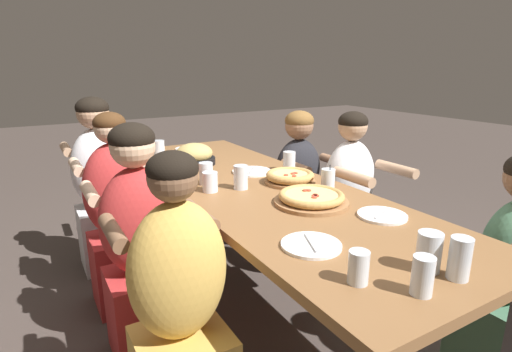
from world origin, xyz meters
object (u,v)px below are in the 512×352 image
empty_plate_a (311,245)px  diner_far_center (348,211)px  drinking_glass_b (459,261)px  drinking_glass_f (206,174)px  drinking_glass_h (241,179)px  diner_near_midright (181,318)px  diner_near_center (141,253)px  diner_near_midleft (119,222)px  skillet_bowl (194,156)px  empty_plate_b (188,149)px  drinking_glass_c (289,161)px  diner_far_midleft (298,190)px  drinking_glass_e (358,269)px  drinking_glass_g (423,276)px  diner_near_left (101,190)px  cocktail_glass_blue (328,180)px  empty_plate_c (252,171)px  pizza_board_second (311,198)px  drinking_glass_a (159,150)px  empty_plate_d (382,215)px  drinking_glass_d (428,254)px  drinking_glass_i (210,182)px  diner_far_right (510,288)px  pizza_board_main (290,177)px

empty_plate_a → diner_far_center: (-0.72, 0.86, -0.27)m
drinking_glass_b → drinking_glass_f: (-1.31, -0.27, -0.00)m
drinking_glass_h → diner_near_midright: size_ratio=0.11×
empty_plate_a → diner_far_center: bearing=129.8°
diner_far_center → diner_near_center: (-0.03, -1.29, 0.02)m
diner_near_midright → diner_near_midleft: bearing=90.0°
skillet_bowl → drinking_glass_b: (1.77, 0.15, 0.00)m
empty_plate_b → drinking_glass_c: size_ratio=1.62×
diner_far_midleft → diner_near_center: bearing=21.5°
drinking_glass_e → diner_near_midleft: size_ratio=0.09×
drinking_glass_c → diner_near_midright: bearing=-53.7°
diner_near_center → diner_near_midright: (0.54, 0.00, -0.03)m
drinking_glass_g → diner_near_center: diner_near_center is taller
diner_near_left → diner_near_midright: diner_near_left is taller
diner_near_left → diner_far_midleft: size_ratio=1.10×
drinking_glass_e → drinking_glass_h: 1.02m
skillet_bowl → cocktail_glass_blue: bearing=24.8°
empty_plate_c → diner_far_center: (0.28, 0.54, -0.27)m
empty_plate_a → empty_plate_c: same height
diner_near_center → diner_near_midright: diner_near_center is taller
pizza_board_second → cocktail_glass_blue: bearing=122.7°
diner_far_midleft → diner_near_midright: (1.05, -1.29, 0.01)m
drinking_glass_f → diner_far_midleft: (-0.34, 0.88, -0.33)m
drinking_glass_a → empty_plate_d: bearing=16.9°
skillet_bowl → drinking_glass_d: 1.69m
diner_far_center → diner_near_midleft: bearing=-22.1°
diner_near_midright → diner_near_midleft: size_ratio=0.98×
pizza_board_second → empty_plate_b: (-1.46, -0.05, -0.02)m
drinking_glass_h → diner_far_center: size_ratio=0.11×
drinking_glass_i → drinking_glass_g: bearing=6.2°
empty_plate_d → diner_near_midleft: (-1.16, -0.88, -0.26)m
empty_plate_c → drinking_glass_h: 0.34m
drinking_glass_b → diner_near_midleft: (-1.64, -0.68, -0.31)m
drinking_glass_g → diner_far_center: (-1.12, 0.78, -0.32)m
diner_near_left → diner_far_right: bearing=-58.0°
empty_plate_a → empty_plate_d: (-0.08, 0.45, 0.00)m
drinking_glass_h → diner_far_center: 0.82m
empty_plate_d → drinking_glass_e: (0.34, -0.48, 0.04)m
diner_near_center → diner_near_midleft: diner_near_center is taller
pizza_board_second → diner_near_left: diner_near_left is taller
pizza_board_main → drinking_glass_a: bearing=-156.2°
skillet_bowl → drinking_glass_a: bearing=-155.9°
skillet_bowl → empty_plate_b: 0.48m
diner_near_left → diner_far_right: size_ratio=1.12×
empty_plate_c → diner_far_midleft: (-0.26, 0.54, -0.28)m
empty_plate_d → drinking_glass_d: bearing=-30.3°
empty_plate_a → diner_near_midleft: bearing=-160.7°
pizza_board_second → diner_far_right: bearing=41.8°
diner_near_midleft → diner_near_center: bearing=-90.0°
drinking_glass_e → diner_near_midleft: (-1.51, -0.40, -0.30)m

